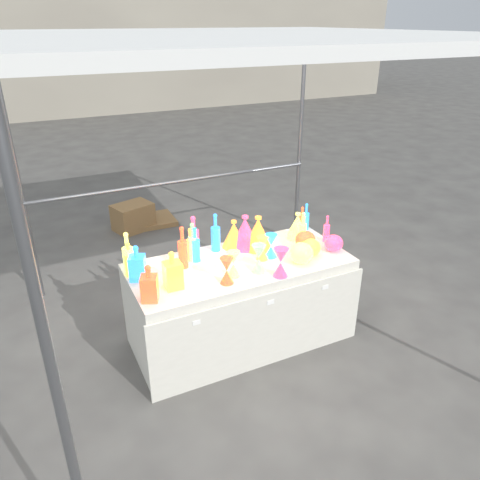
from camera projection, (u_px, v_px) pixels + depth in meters
name	position (u px, v px, depth m)	size (l,w,h in m)	color
ground	(240.00, 337.00, 4.12)	(80.00, 80.00, 0.00)	#62605B
canopy_tent	(239.00, 45.00, 3.10)	(3.15, 3.15, 2.46)	gray
display_table	(240.00, 302.00, 3.95)	(1.84, 0.83, 0.75)	silver
background_building	(165.00, 3.00, 15.78)	(14.00, 6.00, 6.00)	#A59D8A
cardboard_box_closed	(133.00, 217.00, 6.16)	(0.48, 0.35, 0.35)	olive
cardboard_box_flat	(147.00, 221.00, 6.39)	(0.73, 0.52, 0.06)	olive
bottle_0	(129.00, 259.00, 3.55)	(0.07, 0.07, 0.28)	red
bottle_1	(195.00, 244.00, 3.75)	(0.07, 0.07, 0.30)	#15782C
bottle_2	(183.00, 247.00, 3.65)	(0.08, 0.08, 0.35)	orange
bottle_3	(194.00, 235.00, 3.86)	(0.09, 0.09, 0.34)	#2035BC
bottle_4	(128.00, 253.00, 3.55)	(0.08, 0.08, 0.35)	#136A7A
bottle_5	(193.00, 242.00, 3.76)	(0.07, 0.07, 0.33)	#C226BB
bottle_6	(191.00, 244.00, 3.78)	(0.07, 0.07, 0.28)	red
bottle_7	(216.00, 232.00, 3.92)	(0.08, 0.08, 0.34)	#15782C
decanter_0	(173.00, 270.00, 3.38)	(0.12, 0.12, 0.29)	red
decanter_1	(149.00, 283.00, 3.23)	(0.11, 0.11, 0.28)	orange
decanter_2	(137.00, 263.00, 3.49)	(0.12, 0.12, 0.28)	#15782C
hourglass_0	(227.00, 271.00, 3.46)	(0.10, 0.10, 0.21)	orange
hourglass_1	(281.00, 262.00, 3.55)	(0.12, 0.12, 0.23)	#2035BC
hourglass_2	(233.00, 264.00, 3.56)	(0.10, 0.10, 0.20)	#136A7A
hourglass_3	(259.00, 258.00, 3.61)	(0.11, 0.11, 0.23)	#C226BB
hourglass_4	(262.00, 248.00, 3.81)	(0.10, 0.10, 0.20)	red
hourglass_5	(271.00, 246.00, 3.84)	(0.10, 0.10, 0.20)	#15782C
globe_0	(311.00, 248.00, 3.88)	(0.16, 0.16, 0.13)	red
globe_1	(301.00, 254.00, 3.76)	(0.19, 0.19, 0.16)	#136A7A
globe_2	(305.00, 241.00, 3.99)	(0.18, 0.18, 0.14)	orange
globe_3	(334.00, 244.00, 3.96)	(0.16, 0.16, 0.13)	#2035BC
lampshade_0	(234.00, 234.00, 4.00)	(0.21, 0.21, 0.25)	#C9D22C
lampshade_1	(258.00, 232.00, 3.97)	(0.25, 0.25, 0.29)	#C9D22C
lampshade_2	(245.00, 232.00, 3.99)	(0.25, 0.25, 0.29)	#2035BC
lampshade_3	(297.00, 225.00, 4.17)	(0.20, 0.20, 0.24)	#136A7A
bottle_8	(306.00, 217.00, 4.32)	(0.06, 0.06, 0.27)	#15782C
bottle_9	(302.00, 220.00, 4.27)	(0.06, 0.06, 0.25)	orange
bottle_10	(327.00, 229.00, 4.10)	(0.06, 0.06, 0.25)	#2035BC
bottle_11	(303.00, 228.00, 4.04)	(0.07, 0.07, 0.30)	#136A7A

